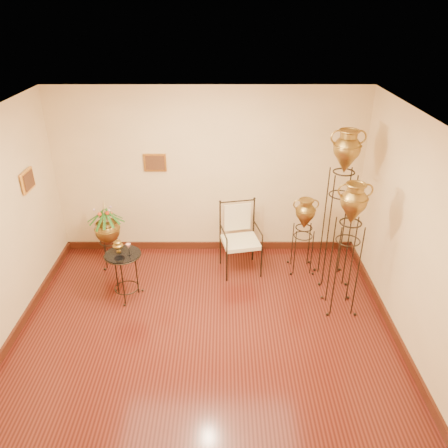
{
  "coord_description": "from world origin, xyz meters",
  "views": [
    {
      "loc": [
        0.25,
        -4.16,
        3.96
      ],
      "look_at": [
        0.25,
        1.3,
        1.1
      ],
      "focal_mm": 35.0,
      "sensor_mm": 36.0,
      "label": 1
    }
  ],
  "objects_px": {
    "amphora_tall": "(339,208)",
    "side_table": "(125,274)",
    "planter_urn": "(107,228)",
    "armchair": "(241,239)",
    "amphora_mid": "(347,248)"
  },
  "relations": [
    {
      "from": "amphora_tall",
      "to": "side_table",
      "type": "relative_size",
      "value": 2.58
    },
    {
      "from": "planter_urn",
      "to": "armchair",
      "type": "height_order",
      "value": "planter_urn"
    },
    {
      "from": "planter_urn",
      "to": "armchair",
      "type": "relative_size",
      "value": 1.03
    },
    {
      "from": "amphora_mid",
      "to": "side_table",
      "type": "bearing_deg",
      "value": 175.24
    },
    {
      "from": "side_table",
      "to": "planter_urn",
      "type": "bearing_deg",
      "value": 115.73
    },
    {
      "from": "amphora_mid",
      "to": "armchair",
      "type": "distance_m",
      "value": 1.72
    },
    {
      "from": "amphora_tall",
      "to": "amphora_mid",
      "type": "relative_size",
      "value": 1.24
    },
    {
      "from": "amphora_mid",
      "to": "armchair",
      "type": "height_order",
      "value": "amphora_mid"
    },
    {
      "from": "amphora_tall",
      "to": "planter_urn",
      "type": "height_order",
      "value": "amphora_tall"
    },
    {
      "from": "armchair",
      "to": "side_table",
      "type": "relative_size",
      "value": 1.22
    },
    {
      "from": "armchair",
      "to": "amphora_mid",
      "type": "bearing_deg",
      "value": -46.52
    },
    {
      "from": "amphora_tall",
      "to": "side_table",
      "type": "distance_m",
      "value": 3.26
    },
    {
      "from": "armchair",
      "to": "side_table",
      "type": "height_order",
      "value": "armchair"
    },
    {
      "from": "planter_urn",
      "to": "amphora_tall",
      "type": "bearing_deg",
      "value": -7.14
    },
    {
      "from": "amphora_tall",
      "to": "amphora_mid",
      "type": "height_order",
      "value": "amphora_tall"
    }
  ]
}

